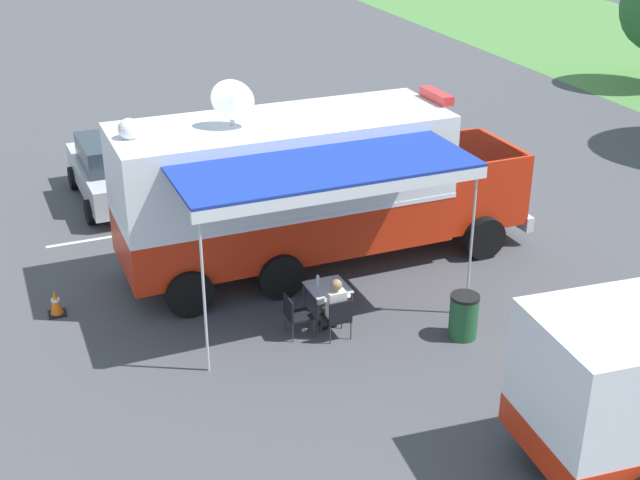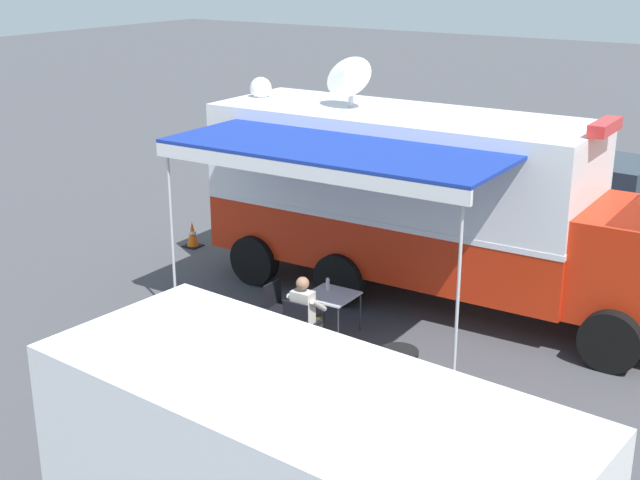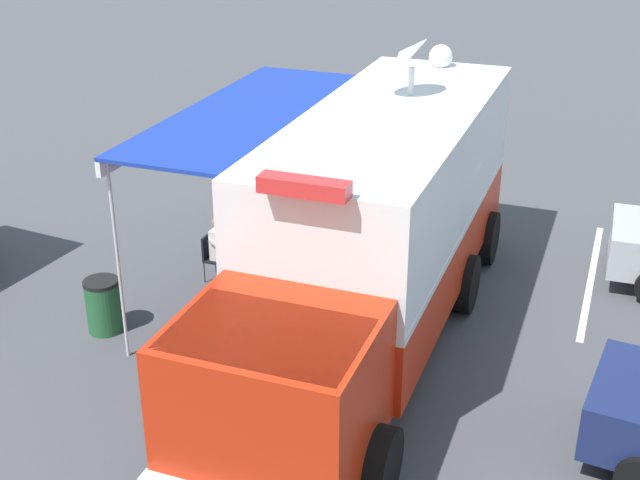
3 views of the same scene
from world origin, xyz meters
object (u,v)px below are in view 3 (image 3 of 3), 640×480
at_px(command_truck, 373,223).
at_px(folding_chair_beside_table, 254,240).
at_px(water_bottle, 263,244).
at_px(folding_chair_at_table, 215,253).
at_px(traffic_cone, 443,192).
at_px(folding_table, 252,254).
at_px(trash_bin, 103,305).
at_px(seated_responder, 224,248).

xyz_separation_m(command_truck, folding_chair_beside_table, (2.81, -1.53, -1.43)).
height_order(water_bottle, folding_chair_beside_table, water_bottle).
xyz_separation_m(folding_chair_at_table, traffic_cone, (-2.97, -5.01, -0.23)).
relative_size(folding_table, folding_chair_at_table, 0.94).
height_order(folding_table, folding_chair_beside_table, folding_chair_beside_table).
xyz_separation_m(folding_chair_beside_table, trash_bin, (1.23, 3.05, -0.06)).
bearing_deg(folding_chair_at_table, folding_table, 172.68).
xyz_separation_m(water_bottle, folding_chair_at_table, (0.94, 0.06, -0.32)).
bearing_deg(command_truck, traffic_cone, -87.39).
bearing_deg(command_truck, folding_chair_at_table, -13.58).
bearing_deg(folding_chair_beside_table, seated_responder, 72.72).
bearing_deg(water_bottle, command_truck, 159.89).
bearing_deg(command_truck, trash_bin, 20.63).
height_order(folding_table, traffic_cone, folding_table).
distance_m(water_bottle, traffic_cone, 5.38).
xyz_separation_m(water_bottle, seated_responder, (0.75, 0.06, -0.18)).
bearing_deg(folding_table, seated_responder, -9.88).
xyz_separation_m(folding_chair_beside_table, seated_responder, (0.23, 0.74, 0.14)).
relative_size(water_bottle, folding_chair_at_table, 0.26).
distance_m(folding_table, water_bottle, 0.27).
relative_size(trash_bin, traffic_cone, 1.57).
distance_m(folding_chair_at_table, traffic_cone, 5.83).
bearing_deg(folding_chair_beside_table, trash_bin, 68.06).
xyz_separation_m(command_truck, water_bottle, (2.30, -0.84, -1.11)).
distance_m(folding_table, seated_responder, 0.62).
relative_size(folding_chair_at_table, folding_chair_beside_table, 1.00).
bearing_deg(command_truck, water_bottle, -20.11).
relative_size(command_truck, folding_chair_at_table, 10.96).
bearing_deg(traffic_cone, trash_bin, 62.69).
relative_size(command_truck, folding_table, 11.69).
bearing_deg(traffic_cone, seated_responder, 60.97).
xyz_separation_m(water_bottle, folding_chair_beside_table, (0.52, -0.69, -0.32)).
distance_m(command_truck, folding_table, 2.83).
bearing_deg(folding_table, command_truck, 164.42).
distance_m(command_truck, folding_chair_at_table, 3.62).
relative_size(folding_chair_at_table, traffic_cone, 1.50).
distance_m(water_bottle, trash_bin, 2.96).
xyz_separation_m(folding_chair_beside_table, traffic_cone, (-2.55, -4.27, -0.23)).
distance_m(folding_chair_beside_table, traffic_cone, 4.98).
xyz_separation_m(folding_table, traffic_cone, (-2.17, -5.12, -0.39)).
distance_m(trash_bin, traffic_cone, 8.24).
bearing_deg(traffic_cone, folding_chair_at_table, 59.36).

